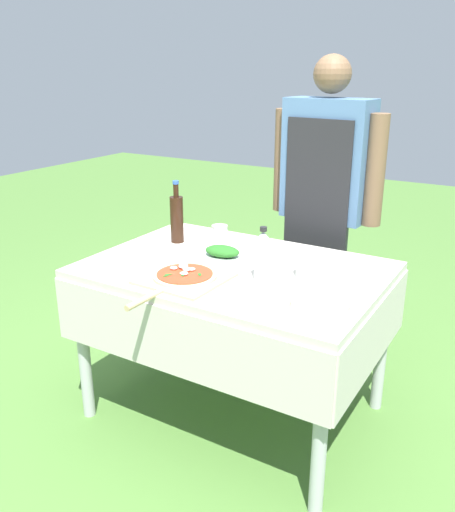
{
  "coord_description": "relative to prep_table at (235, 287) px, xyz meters",
  "views": [
    {
      "loc": [
        1.12,
        -1.92,
        1.58
      ],
      "look_at": [
        -0.04,
        0.0,
        0.79
      ],
      "focal_mm": 38.0,
      "sensor_mm": 36.0,
      "label": 1
    }
  ],
  "objects": [
    {
      "name": "ground_plane",
      "position": [
        0.0,
        0.0,
        -0.65
      ],
      "size": [
        12.0,
        12.0,
        0.0
      ],
      "primitive_type": "plane",
      "color": "#517F38"
    },
    {
      "name": "prep_table",
      "position": [
        0.0,
        0.0,
        0.0
      ],
      "size": [
        1.29,
        0.9,
        0.75
      ],
      "color": "beige",
      "rests_on": "ground"
    },
    {
      "name": "person_cook",
      "position": [
        0.13,
        0.71,
        0.32
      ],
      "size": [
        0.61,
        0.23,
        1.63
      ],
      "rotation": [
        0.0,
        0.0,
        3.06
      ],
      "color": "#4C4C51",
      "rests_on": "ground"
    },
    {
      "name": "pizza_on_peel",
      "position": [
        -0.1,
        -0.26,
        0.11
      ],
      "size": [
        0.33,
        0.51,
        0.05
      ],
      "rotation": [
        0.0,
        0.0,
        -0.03
      ],
      "color": "#D1B27F",
      "rests_on": "prep_table"
    },
    {
      "name": "oil_bottle",
      "position": [
        -0.42,
        0.15,
        0.22
      ],
      "size": [
        0.07,
        0.07,
        0.31
      ],
      "color": "black",
      "rests_on": "prep_table"
    },
    {
      "name": "water_bottle",
      "position": [
        0.18,
        -0.08,
        0.2
      ],
      "size": [
        0.07,
        0.07,
        0.23
      ],
      "color": "silver",
      "rests_on": "prep_table"
    },
    {
      "name": "herb_container",
      "position": [
        -0.11,
        0.07,
        0.13
      ],
      "size": [
        0.21,
        0.14,
        0.06
      ],
      "rotation": [
        0.0,
        0.0,
        0.12
      ],
      "color": "silver",
      "rests_on": "prep_table"
    },
    {
      "name": "mixing_tub",
      "position": [
        0.34,
        0.05,
        0.15
      ],
      "size": [
        0.14,
        0.14,
        0.1
      ],
      "primitive_type": "cylinder",
      "color": "silver",
      "rests_on": "prep_table"
    },
    {
      "name": "plate_stack",
      "position": [
        0.49,
        -0.24,
        0.12
      ],
      "size": [
        0.22,
        0.22,
        0.04
      ],
      "color": "beige",
      "rests_on": "prep_table"
    },
    {
      "name": "sauce_jar",
      "position": [
        -0.24,
        0.26,
        0.14
      ],
      "size": [
        0.08,
        0.08,
        0.08
      ],
      "color": "silver",
      "rests_on": "prep_table"
    }
  ]
}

